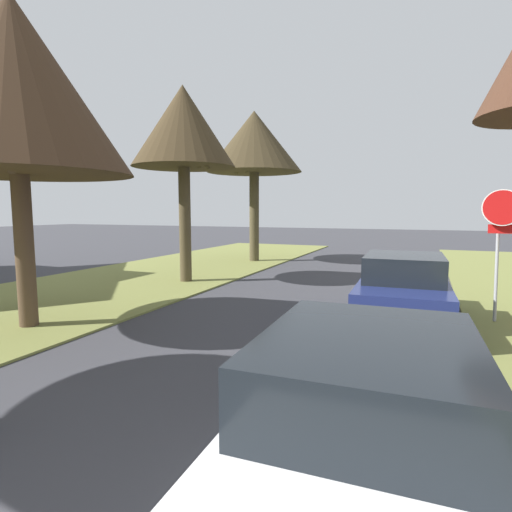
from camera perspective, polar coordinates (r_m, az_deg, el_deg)
stop_sign_far at (r=10.47m, az=31.00°, el=3.53°), size 0.81×0.50×2.95m
street_tree_left_mid_a at (r=10.27m, az=-30.72°, el=19.83°), size 4.59×4.59×6.85m
street_tree_left_mid_b at (r=14.76m, az=-10.14°, el=17.17°), size 3.55×3.55×6.71m
street_tree_left_far at (r=20.48m, az=-0.26°, el=15.53°), size 4.63×4.63×7.26m
parked_sedan_white at (r=3.81m, az=15.44°, el=-22.14°), size 2.06×4.45×1.57m
parked_sedan_navy at (r=9.72m, az=19.87°, el=-4.72°), size 2.06×4.45×1.57m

